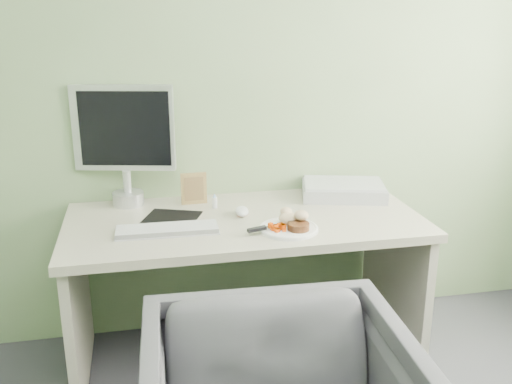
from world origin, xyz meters
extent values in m
plane|color=#83A070|center=(0.00, 2.00, 1.35)|extent=(3.50, 0.00, 3.50)
cube|color=beige|center=(0.00, 1.62, 0.71)|extent=(1.60, 0.75, 0.04)
cube|color=#B3AA98|center=(-0.76, 1.62, 0.34)|extent=(0.04, 0.70, 0.69)
cube|color=#B3AA98|center=(0.76, 1.62, 0.34)|extent=(0.04, 0.70, 0.69)
cylinder|color=white|center=(0.16, 1.43, 0.74)|extent=(0.25, 0.25, 0.01)
cylinder|color=black|center=(0.19, 1.40, 0.76)|extent=(0.12, 0.12, 0.03)
ellipsoid|color=tan|center=(0.18, 1.48, 0.78)|extent=(0.15, 0.13, 0.07)
cube|color=#EA4A04|center=(0.10, 1.41, 0.76)|extent=(0.07, 0.07, 0.04)
cube|color=silver|center=(0.12, 1.44, 0.75)|extent=(0.13, 0.06, 0.01)
cube|color=black|center=(0.01, 1.41, 0.76)|extent=(0.09, 0.05, 0.02)
cube|color=black|center=(-0.32, 1.69, 0.73)|extent=(0.30, 0.28, 0.00)
cube|color=white|center=(-0.35, 1.51, 0.75)|extent=(0.43, 0.14, 0.02)
ellipsoid|color=white|center=(-0.01, 1.66, 0.75)|extent=(0.07, 0.11, 0.04)
cube|color=olive|center=(-0.20, 1.87, 0.81)|extent=(0.12, 0.02, 0.16)
cylinder|color=white|center=(-0.11, 1.79, 0.76)|extent=(0.02, 0.02, 0.05)
cone|color=#96C3F1|center=(-0.11, 1.79, 0.79)|extent=(0.02, 0.02, 0.02)
cube|color=#A8ABAF|center=(0.54, 1.83, 0.76)|extent=(0.46, 0.37, 0.06)
cylinder|color=silver|center=(-0.52, 1.92, 0.76)|extent=(0.15, 0.15, 0.06)
cylinder|color=silver|center=(-0.52, 1.92, 0.85)|extent=(0.04, 0.04, 0.11)
cube|color=silver|center=(-0.52, 1.95, 1.10)|extent=(0.47, 0.15, 0.40)
cube|color=black|center=(-0.52, 1.92, 1.10)|extent=(0.41, 0.10, 0.35)
camera|label=1|loc=(-0.45, -0.76, 1.62)|focal=40.00mm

